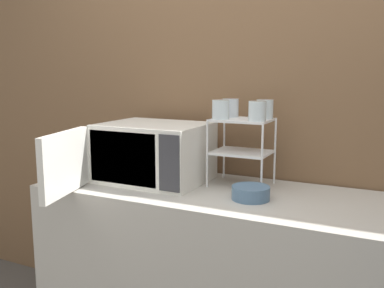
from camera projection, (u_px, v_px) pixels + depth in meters
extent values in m
cube|color=brown|center=(247.00, 100.00, 2.29)|extent=(8.00, 0.06, 2.60)
cube|color=#B7B2A8|center=(218.00, 278.00, 2.11)|extent=(1.77, 0.66, 0.89)
cube|color=silver|center=(155.00, 152.00, 2.21)|extent=(0.53, 0.42, 0.30)
cube|color=#B7B2A8|center=(122.00, 158.00, 2.05)|extent=(0.38, 0.01, 0.26)
cube|color=#333338|center=(169.00, 163.00, 1.93)|extent=(0.10, 0.01, 0.26)
cube|color=silver|center=(65.00, 163.00, 1.95)|extent=(0.13, 0.41, 0.29)
cylinder|color=white|center=(207.00, 154.00, 2.07)|extent=(0.01, 0.01, 0.33)
cylinder|color=white|center=(262.00, 159.00, 1.95)|extent=(0.01, 0.01, 0.33)
cylinder|color=white|center=(224.00, 147.00, 2.26)|extent=(0.01, 0.01, 0.33)
cylinder|color=white|center=(275.00, 151.00, 2.14)|extent=(0.01, 0.01, 0.33)
cube|color=white|center=(242.00, 152.00, 2.11)|extent=(0.27, 0.22, 0.01)
cube|color=white|center=(242.00, 120.00, 2.08)|extent=(0.27, 0.22, 0.01)
cylinder|color=silver|center=(221.00, 109.00, 2.06)|extent=(0.08, 0.08, 0.09)
cylinder|color=silver|center=(265.00, 109.00, 2.08)|extent=(0.08, 0.08, 0.09)
cylinder|color=silver|center=(257.00, 111.00, 1.98)|extent=(0.08, 0.08, 0.09)
cylinder|color=silver|center=(230.00, 108.00, 2.16)|extent=(0.08, 0.08, 0.09)
cylinder|color=slate|center=(251.00, 198.00, 1.89)|extent=(0.09, 0.09, 0.01)
cylinder|color=slate|center=(251.00, 193.00, 1.89)|extent=(0.17, 0.17, 0.06)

